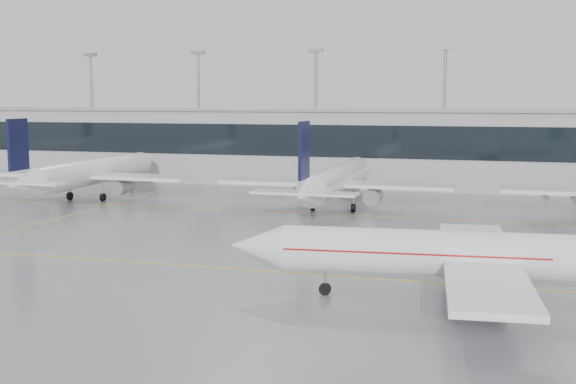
# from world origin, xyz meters

# --- Properties ---
(ground) EXTENTS (320.00, 320.00, 0.00)m
(ground) POSITION_xyz_m (0.00, 0.00, 0.00)
(ground) COLOR gray
(ground) RESTS_ON ground
(taxi_line_main) EXTENTS (120.00, 0.25, 0.01)m
(taxi_line_main) POSITION_xyz_m (0.00, 0.00, 0.01)
(taxi_line_main) COLOR yellow
(taxi_line_main) RESTS_ON ground
(taxi_line_north) EXTENTS (120.00, 0.25, 0.01)m
(taxi_line_north) POSITION_xyz_m (0.00, 30.00, 0.01)
(taxi_line_north) COLOR yellow
(taxi_line_north) RESTS_ON ground
(taxi_line_cross) EXTENTS (0.25, 60.00, 0.01)m
(taxi_line_cross) POSITION_xyz_m (-30.00, 15.00, 0.01)
(taxi_line_cross) COLOR yellow
(taxi_line_cross) RESTS_ON ground
(terminal) EXTENTS (180.00, 15.00, 12.00)m
(terminal) POSITION_xyz_m (0.00, 62.00, 6.00)
(terminal) COLOR #A1A1A5
(terminal) RESTS_ON ground
(terminal_glass) EXTENTS (180.00, 0.20, 5.00)m
(terminal_glass) POSITION_xyz_m (0.00, 54.45, 7.50)
(terminal_glass) COLOR black
(terminal_glass) RESTS_ON ground
(terminal_roof) EXTENTS (182.00, 16.00, 0.40)m
(terminal_roof) POSITION_xyz_m (0.00, 62.00, 12.20)
(terminal_roof) COLOR gray
(terminal_roof) RESTS_ON ground
(light_masts) EXTENTS (156.40, 1.00, 22.60)m
(light_masts) POSITION_xyz_m (0.00, 68.00, 13.34)
(light_masts) COLOR gray
(light_masts) RESTS_ON ground
(air_canada_jet) EXTENTS (34.25, 26.88, 10.49)m
(air_canada_jet) POSITION_xyz_m (18.36, -4.79, 3.29)
(air_canada_jet) COLOR white
(air_canada_jet) RESTS_ON ground
(parked_jet_b) EXTENTS (29.64, 36.96, 11.72)m
(parked_jet_b) POSITION_xyz_m (-35.00, 33.69, 3.71)
(parked_jet_b) COLOR white
(parked_jet_b) RESTS_ON ground
(parked_jet_c) EXTENTS (29.64, 36.96, 11.72)m
(parked_jet_c) POSITION_xyz_m (-0.00, 33.69, 3.71)
(parked_jet_c) COLOR white
(parked_jet_c) RESTS_ON ground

